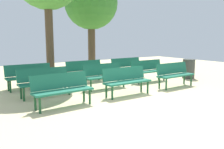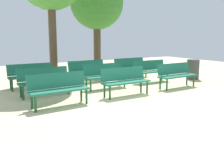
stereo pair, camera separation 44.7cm
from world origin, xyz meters
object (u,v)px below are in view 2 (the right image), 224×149
Objects in this scene: bench_r0_c1 at (125,79)px; bench_r1_c2 at (151,70)px; bench_r0_c0 at (59,87)px; trash_bin at (193,69)px; bench_r0_c2 at (176,74)px; bench_r2_c2 at (131,66)px; bench_r2_c0 at (31,74)px; tree_1 at (97,3)px; bench_r1_c0 at (44,80)px; bench_r2_c1 at (88,70)px; bench_r1_c1 at (105,74)px.

bench_r0_c1 and bench_r1_c2 have the same top height.
trash_bin is at bearing 6.19° from bench_r0_c0.
bench_r2_c2 is at bearing 90.93° from bench_r0_c2.
bench_r2_c0 is (-4.51, 2.63, 0.00)m from bench_r0_c2.
trash_bin is (6.46, -1.76, -0.08)m from bench_r2_c0.
tree_1 reaches higher than bench_r0_c2.
bench_r2_c1 is (2.17, 1.37, 0.00)m from bench_r1_c0.
bench_r1_c0 and bench_r2_c1 have the same top height.
trash_bin is at bearing -15.10° from bench_r2_c0.
bench_r2_c1 is at bearing 149.00° from bench_r1_c2.
bench_r0_c1 is at bearing -148.39° from bench_r1_c2.
bench_r0_c2 is 2.59m from bench_r1_c1.
bench_r1_c0 is 1.87× the size of trash_bin.
bench_r0_c2 is at bearing -29.89° from bench_r1_c1.
tree_1 is (4.57, 3.54, 3.17)m from bench_r2_c0.
bench_r2_c2 is 0.31× the size of tree_1.
bench_r0_c0 and bench_r2_c1 have the same top height.
bench_r1_c0 is 4.54m from bench_r2_c2.
bench_r1_c1 is 1.88× the size of trash_bin.
bench_r0_c0 is at bearing -130.63° from bench_r2_c1.
tree_1 is (0.06, 6.18, 3.17)m from bench_r0_c2.
bench_r0_c2 is 2.64m from bench_r2_c2.
bench_r2_c0 is at bearing 164.73° from trash_bin.
bench_r0_c2 is at bearing -155.85° from trash_bin.
bench_r1_c1 is (2.17, 1.32, 0.00)m from bench_r0_c0.
bench_r1_c0 is at bearing 149.64° from bench_r0_c1.
bench_r0_c1 is 1.00× the size of bench_r1_c1.
bench_r2_c0 is (-0.08, 2.69, 0.00)m from bench_r0_c0.
bench_r2_c0 is 0.31× the size of tree_1.
bench_r1_c1 is 0.99× the size of bench_r2_c1.
bench_r1_c0 is 1.00× the size of bench_r1_c2.
bench_r0_c1 is 0.99× the size of bench_r2_c1.
bench_r0_c0 and bench_r1_c1 have the same top height.
bench_r2_c1 is 5.29m from tree_1.
bench_r1_c0 is 1.00× the size of bench_r2_c2.
bench_r2_c1 is 4.57m from trash_bin.
bench_r1_c1 is 1.00× the size of bench_r2_c2.
bench_r0_c2 is 2.13m from trash_bin.
bench_r0_c1 and bench_r2_c2 have the same top height.
bench_r0_c1 is at bearing 178.87° from bench_r0_c2.
bench_r0_c0 and bench_r2_c2 have the same top height.
bench_r2_c0 and bench_r2_c1 have the same top height.
bench_r1_c0 is 1.36m from bench_r2_c0.
trash_bin is at bearing -70.45° from tree_1.
bench_r1_c0 is 1.00× the size of bench_r2_c0.
bench_r0_c0 is at bearing -148.91° from bench_r2_c2.
bench_r1_c2 is at bearing 15.48° from bench_r0_c0.
bench_r0_c1 is 3.48m from bench_r2_c0.
bench_r2_c0 is at bearing 148.27° from bench_r0_c2.
bench_r1_c0 is at bearing -163.42° from bench_r2_c2.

